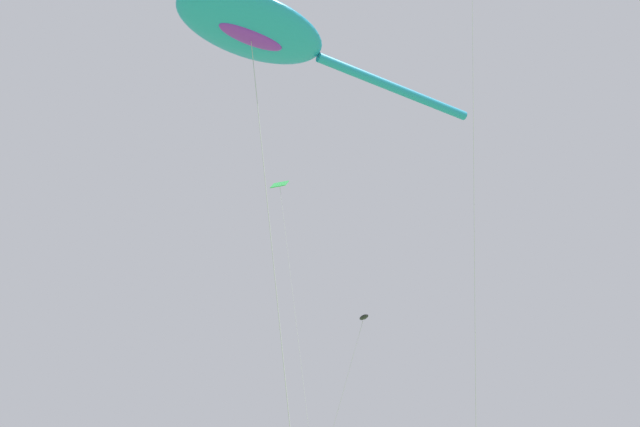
# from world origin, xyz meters

# --- Properties ---
(big_show_kite) EXTENTS (12.64, 3.20, 19.51)m
(big_show_kite) POSITION_xyz_m (-2.27, 13.98, 18.96)
(big_show_kite) COLOR #1E8CBF
(big_show_kite) RESTS_ON ground
(small_kite_delta_white) EXTENTS (3.63, 3.06, 14.11)m
(small_kite_delta_white) POSITION_xyz_m (10.17, 25.28, 13.58)
(small_kite_delta_white) COLOR black
(small_kite_delta_white) RESTS_ON ground
(small_kite_diamond_red) EXTENTS (1.48, 4.94, 24.11)m
(small_kite_diamond_red) POSITION_xyz_m (7.94, 30.16, 22.17)
(small_kite_diamond_red) COLOR green
(small_kite_diamond_red) RESTS_ON ground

